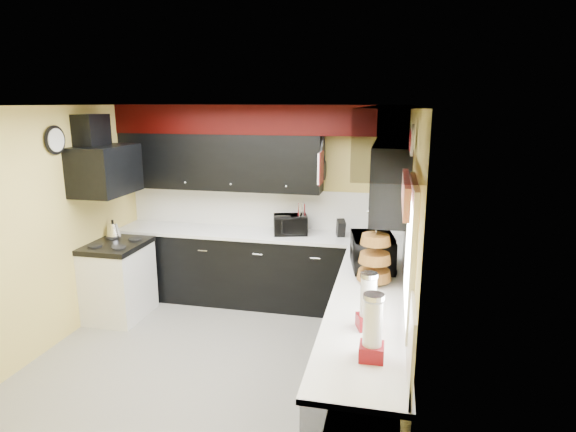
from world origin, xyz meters
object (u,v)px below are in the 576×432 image
object	(u,v)px
toaster_oven	(290,225)
microwave	(373,252)
utensil_crock	(301,228)
kettle	(113,230)
knife_block	(341,228)

from	to	relation	value
toaster_oven	microwave	distance (m)	1.49
utensil_crock	kettle	xyz separation A→B (m)	(-2.26, -0.51, -0.02)
toaster_oven	knife_block	size ratio (longest dim) A/B	1.98
utensil_crock	knife_block	size ratio (longest dim) A/B	0.78
microwave	knife_block	world-z (taller)	microwave
microwave	utensil_crock	size ratio (longest dim) A/B	3.65
toaster_oven	kettle	world-z (taller)	toaster_oven
toaster_oven	microwave	xyz separation A→B (m)	(1.05, -1.05, 0.04)
knife_block	kettle	world-z (taller)	knife_block
microwave	knife_block	size ratio (longest dim) A/B	2.84
utensil_crock	kettle	bearing A→B (deg)	-167.22
toaster_oven	knife_block	world-z (taller)	toaster_oven
toaster_oven	microwave	bearing A→B (deg)	-60.67
knife_block	toaster_oven	bearing A→B (deg)	164.34
microwave	utensil_crock	distance (m)	1.40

